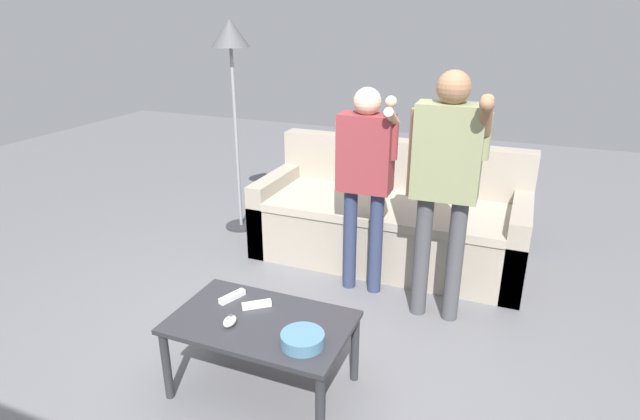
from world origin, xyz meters
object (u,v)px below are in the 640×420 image
object	(u,v)px
couch	(390,220)
game_remote_nunchuk	(230,321)
coffee_table	(262,329)
snack_bowl	(303,339)
floor_lamp	(231,52)
game_remote_wand_far	(232,297)
game_remote_wand_near	(257,305)
player_center	(365,169)
player_right	(446,171)

from	to	relation	value
couch	game_remote_nunchuk	xyz separation A→B (m)	(-0.31, -1.89, 0.13)
coffee_table	snack_bowl	bearing A→B (deg)	-21.34
floor_lamp	game_remote_wand_far	xyz separation A→B (m)	(0.98, -1.73, -1.11)
game_remote_wand_near	floor_lamp	bearing A→B (deg)	123.02
player_center	game_remote_wand_near	xyz separation A→B (m)	(-0.23, -1.09, -0.46)
game_remote_wand_far	snack_bowl	bearing A→B (deg)	-23.98
couch	player_center	xyz separation A→B (m)	(-0.04, -0.60, 0.59)
game_remote_wand_near	couch	bearing A→B (deg)	80.93
snack_bowl	game_remote_wand_far	world-z (taller)	snack_bowl
game_remote_nunchuk	player_center	size ratio (longest dim) A/B	0.06
couch	game_remote_wand_far	bearing A→B (deg)	-104.44
floor_lamp	coffee_table	bearing A→B (deg)	-56.66
game_remote_nunchuk	game_remote_wand_far	distance (m)	0.25
coffee_table	game_remote_wand_far	bearing A→B (deg)	153.13
player_center	game_remote_wand_far	distance (m)	1.23
snack_bowl	floor_lamp	size ratio (longest dim) A/B	0.11
snack_bowl	game_remote_nunchuk	xyz separation A→B (m)	(-0.40, 0.01, -0.01)
floor_lamp	player_center	xyz separation A→B (m)	(1.37, -0.66, -0.65)
couch	game_remote_wand_near	world-z (taller)	couch
game_remote_wand_near	game_remote_wand_far	xyz separation A→B (m)	(-0.16, 0.02, -0.00)
coffee_table	floor_lamp	size ratio (longest dim) A/B	0.50
game_remote_wand_near	game_remote_wand_far	world-z (taller)	same
snack_bowl	game_remote_wand_near	xyz separation A→B (m)	(-0.35, 0.21, -0.01)
snack_bowl	game_remote_nunchuk	bearing A→B (deg)	178.58
coffee_table	game_remote_nunchuk	size ratio (longest dim) A/B	10.23
game_remote_nunchuk	floor_lamp	world-z (taller)	floor_lamp
floor_lamp	game_remote_wand_near	xyz separation A→B (m)	(1.14, -1.75, -1.11)
coffee_table	player_center	size ratio (longest dim) A/B	0.64
coffee_table	game_remote_nunchuk	world-z (taller)	game_remote_nunchuk
player_center	game_remote_wand_near	bearing A→B (deg)	-102.06
player_right	game_remote_wand_near	xyz separation A→B (m)	(-0.77, -0.94, -0.55)
couch	game_remote_nunchuk	size ratio (longest dim) A/B	23.34
couch	player_right	distance (m)	1.13
game_remote_wand_near	game_remote_wand_far	distance (m)	0.16
floor_lamp	player_right	bearing A→B (deg)	-23.01
coffee_table	couch	bearing A→B (deg)	83.96
floor_lamp	couch	bearing A→B (deg)	-2.25
snack_bowl	game_remote_wand_near	world-z (taller)	snack_bowl
game_remote_nunchuk	coffee_table	bearing A→B (deg)	38.92
coffee_table	player_right	xyz separation A→B (m)	(0.69, 1.04, 0.62)
game_remote_wand_far	couch	bearing A→B (deg)	75.56
snack_bowl	game_remote_wand_near	bearing A→B (deg)	149.65
floor_lamp	game_remote_wand_far	size ratio (longest dim) A/B	11.16
coffee_table	game_remote_wand_near	bearing A→B (deg)	128.65
coffee_table	floor_lamp	bearing A→B (deg)	123.34
game_remote_wand_near	player_center	bearing A→B (deg)	77.94
game_remote_nunchuk	game_remote_wand_far	xyz separation A→B (m)	(-0.12, 0.22, -0.01)
coffee_table	game_remote_wand_far	size ratio (longest dim) A/B	5.59
player_right	game_remote_wand_near	distance (m)	1.33
coffee_table	player_right	world-z (taller)	player_right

